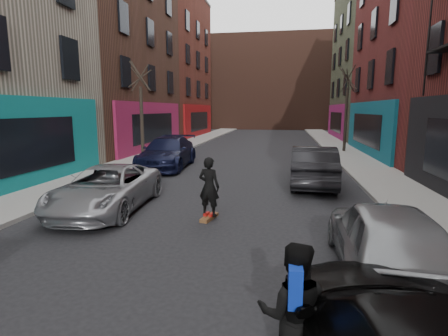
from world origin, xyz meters
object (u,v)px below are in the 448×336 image
at_px(skateboard, 209,217).
at_px(parked_right_end, 313,166).
at_px(parked_left_end, 168,153).
at_px(parked_right_far, 386,239).
at_px(pedestrian, 293,313).
at_px(skateboarder, 209,187).
at_px(tree_right_far, 347,102).
at_px(tree_left_far, 141,103).
at_px(parked_left_far, 107,188).

bearing_deg(skateboard, parked_right_end, 69.99).
distance_m(parked_left_end, parked_right_far, 13.39).
height_order(parked_right_end, skateboard, parked_right_end).
relative_size(parked_right_end, pedestrian, 2.93).
bearing_deg(parked_left_end, skateboarder, -67.56).
xyz_separation_m(parked_right_far, skateboarder, (-3.83, 2.78, 0.20)).
height_order(tree_right_far, skateboard, tree_right_far).
distance_m(parked_right_end, pedestrian, 10.63).
relative_size(tree_left_far, parked_left_end, 1.19).
distance_m(tree_right_far, parked_right_far, 19.45).
xyz_separation_m(parked_left_far, skateboarder, (3.23, -0.38, 0.26)).
bearing_deg(tree_left_far, parked_right_end, -29.47).
bearing_deg(tree_left_far, parked_left_far, -73.24).
xyz_separation_m(tree_right_far, skateboarder, (-6.18, -16.32, -2.61)).
relative_size(parked_left_far, parked_right_end, 1.00).
bearing_deg(parked_right_end, pedestrian, 86.84).
xyz_separation_m(parked_left_end, parked_right_end, (7.13, -3.11, -0.01)).
relative_size(tree_right_far, parked_left_end, 1.24).
relative_size(parked_left_end, skateboard, 6.85).
distance_m(tree_left_far, skateboarder, 12.30).
bearing_deg(tree_right_far, pedestrian, -100.48).
distance_m(skateboard, skateboarder, 0.87).
xyz_separation_m(tree_left_far, pedestrian, (8.35, -15.89, -2.55)).
height_order(tree_right_far, pedestrian, tree_right_far).
bearing_deg(tree_right_far, parked_right_far, -97.00).
distance_m(parked_right_end, skateboarder, 5.93).
distance_m(skateboard, pedestrian, 6.01).
distance_m(parked_left_far, skateboard, 3.31).
bearing_deg(tree_right_far, tree_left_far, -154.18).
height_order(parked_right_far, pedestrian, pedestrian).
distance_m(tree_right_far, parked_right_end, 12.02).
bearing_deg(pedestrian, parked_left_end, -66.91).
xyz_separation_m(parked_right_far, pedestrian, (-1.71, -2.79, 0.10)).
bearing_deg(skateboard, parked_right_far, -23.55).
distance_m(parked_left_far, pedestrian, 8.01).
height_order(tree_right_far, parked_right_end, tree_right_far).
bearing_deg(tree_left_far, tree_right_far, 25.82).
relative_size(tree_right_far, skateboarder, 4.13).
xyz_separation_m(tree_right_far, parked_right_end, (-3.00, -11.31, -2.74)).
bearing_deg(parked_right_far, skateboard, -34.04).
bearing_deg(skateboarder, skateboard, 104.20).
xyz_separation_m(tree_left_far, parked_left_end, (2.27, -2.20, -2.58)).
height_order(tree_right_far, parked_right_far, tree_right_far).
bearing_deg(skateboarder, parked_left_far, 5.65).
distance_m(parked_left_end, pedestrian, 14.98).
bearing_deg(skateboard, parked_left_end, 128.34).
xyz_separation_m(parked_right_end, pedestrian, (-1.05, -10.58, 0.04)).
bearing_deg(parked_right_end, parked_left_far, 38.32).
height_order(tree_right_far, skateboarder, tree_right_far).
bearing_deg(parked_right_far, skateboarder, -34.04).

